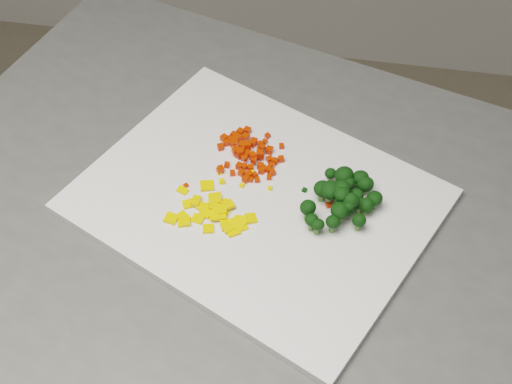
% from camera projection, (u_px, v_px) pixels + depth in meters
% --- Properties ---
extents(cutting_board, '(0.50, 0.45, 0.01)m').
position_uv_depth(cutting_board, '(256.00, 200.00, 0.86)').
color(cutting_board, silver).
rests_on(cutting_board, counter_block).
extents(carrot_pile, '(0.09, 0.09, 0.02)m').
position_uv_depth(carrot_pile, '(249.00, 151.00, 0.89)').
color(carrot_pile, red).
rests_on(carrot_pile, cutting_board).
extents(pepper_pile, '(0.10, 0.10, 0.01)m').
position_uv_depth(pepper_pile, '(213.00, 205.00, 0.84)').
color(pepper_pile, yellow).
rests_on(pepper_pile, cutting_board).
extents(broccoli_pile, '(0.11, 0.11, 0.05)m').
position_uv_depth(broccoli_pile, '(338.00, 202.00, 0.82)').
color(broccoli_pile, black).
rests_on(broccoli_pile, cutting_board).
extents(carrot_cube_0, '(0.01, 0.01, 0.01)m').
position_uv_depth(carrot_cube_0, '(224.00, 138.00, 0.92)').
color(carrot_cube_0, red).
rests_on(carrot_cube_0, carrot_pile).
extents(carrot_cube_1, '(0.01, 0.01, 0.01)m').
position_uv_depth(carrot_cube_1, '(227.00, 165.00, 0.89)').
color(carrot_cube_1, red).
rests_on(carrot_cube_1, carrot_pile).
extents(carrot_cube_2, '(0.01, 0.01, 0.01)m').
position_uv_depth(carrot_cube_2, '(270.00, 160.00, 0.90)').
color(carrot_cube_2, red).
rests_on(carrot_cube_2, carrot_pile).
extents(carrot_cube_3, '(0.01, 0.01, 0.01)m').
position_uv_depth(carrot_cube_3, '(246.00, 154.00, 0.90)').
color(carrot_cube_3, red).
rests_on(carrot_cube_3, carrot_pile).
extents(carrot_cube_4, '(0.01, 0.01, 0.01)m').
position_uv_depth(carrot_cube_4, '(236.00, 149.00, 0.91)').
color(carrot_cube_4, red).
rests_on(carrot_cube_4, carrot_pile).
extents(carrot_cube_5, '(0.01, 0.01, 0.01)m').
position_uv_depth(carrot_cube_5, '(221.00, 169.00, 0.89)').
color(carrot_cube_5, red).
rests_on(carrot_cube_5, carrot_pile).
extents(carrot_cube_6, '(0.01, 0.01, 0.01)m').
position_uv_depth(carrot_cube_6, '(260.00, 157.00, 0.90)').
color(carrot_cube_6, red).
rests_on(carrot_cube_6, carrot_pile).
extents(carrot_cube_7, '(0.01, 0.01, 0.01)m').
position_uv_depth(carrot_cube_7, '(261.00, 171.00, 0.88)').
color(carrot_cube_7, red).
rests_on(carrot_cube_7, carrot_pile).
extents(carrot_cube_8, '(0.01, 0.01, 0.01)m').
position_uv_depth(carrot_cube_8, '(237.00, 154.00, 0.90)').
color(carrot_cube_8, red).
rests_on(carrot_cube_8, carrot_pile).
extents(carrot_cube_9, '(0.01, 0.01, 0.01)m').
position_uv_depth(carrot_cube_9, '(242.00, 173.00, 0.88)').
color(carrot_cube_9, red).
rests_on(carrot_cube_9, carrot_pile).
extents(carrot_cube_10, '(0.01, 0.01, 0.01)m').
position_uv_depth(carrot_cube_10, '(251.00, 180.00, 0.87)').
color(carrot_cube_10, red).
rests_on(carrot_cube_10, carrot_pile).
extents(carrot_cube_11, '(0.01, 0.01, 0.01)m').
position_uv_depth(carrot_cube_11, '(229.00, 142.00, 0.92)').
color(carrot_cube_11, red).
rests_on(carrot_cube_11, carrot_pile).
extents(carrot_cube_12, '(0.01, 0.01, 0.01)m').
position_uv_depth(carrot_cube_12, '(240.00, 132.00, 0.93)').
color(carrot_cube_12, red).
rests_on(carrot_cube_12, carrot_pile).
extents(carrot_cube_13, '(0.01, 0.01, 0.01)m').
position_uv_depth(carrot_cube_13, '(261.00, 154.00, 0.90)').
color(carrot_cube_13, red).
rests_on(carrot_cube_13, carrot_pile).
extents(carrot_cube_14, '(0.01, 0.01, 0.01)m').
position_uv_depth(carrot_cube_14, '(281.00, 159.00, 0.90)').
color(carrot_cube_14, red).
rests_on(carrot_cube_14, carrot_pile).
extents(carrot_cube_15, '(0.01, 0.01, 0.01)m').
position_uv_depth(carrot_cube_15, '(252.00, 156.00, 0.90)').
color(carrot_cube_15, red).
rests_on(carrot_cube_15, carrot_pile).
extents(carrot_cube_16, '(0.01, 0.01, 0.01)m').
position_uv_depth(carrot_cube_16, '(282.00, 146.00, 0.91)').
color(carrot_cube_16, red).
rests_on(carrot_cube_16, carrot_pile).
extents(carrot_cube_17, '(0.01, 0.01, 0.01)m').
position_uv_depth(carrot_cube_17, '(269.00, 150.00, 0.90)').
color(carrot_cube_17, red).
rests_on(carrot_cube_17, carrot_pile).
extents(carrot_cube_18, '(0.01, 0.01, 0.01)m').
position_uv_depth(carrot_cube_18, '(272.00, 172.00, 0.88)').
color(carrot_cube_18, red).
rests_on(carrot_cube_18, carrot_pile).
extents(carrot_cube_19, '(0.01, 0.01, 0.01)m').
position_uv_depth(carrot_cube_19, '(246.00, 137.00, 0.92)').
color(carrot_cube_19, red).
rests_on(carrot_cube_19, carrot_pile).
extents(carrot_cube_20, '(0.01, 0.01, 0.01)m').
position_uv_depth(carrot_cube_20, '(271.00, 166.00, 0.89)').
color(carrot_cube_20, red).
rests_on(carrot_cube_20, carrot_pile).
extents(carrot_cube_21, '(0.01, 0.01, 0.01)m').
position_uv_depth(carrot_cube_21, '(240.00, 154.00, 0.90)').
color(carrot_cube_21, red).
rests_on(carrot_cube_21, carrot_pile).
extents(carrot_cube_22, '(0.01, 0.01, 0.01)m').
position_uv_depth(carrot_cube_22, '(245.00, 158.00, 0.89)').
color(carrot_cube_22, red).
rests_on(carrot_cube_22, carrot_pile).
extents(carrot_cube_23, '(0.01, 0.01, 0.01)m').
position_uv_depth(carrot_cube_23, '(260.00, 167.00, 0.89)').
color(carrot_cube_23, red).
rests_on(carrot_cube_23, carrot_pile).
extents(carrot_cube_24, '(0.01, 0.01, 0.01)m').
position_uv_depth(carrot_cube_24, '(244.00, 157.00, 0.90)').
color(carrot_cube_24, red).
rests_on(carrot_cube_24, carrot_pile).
extents(carrot_cube_25, '(0.01, 0.01, 0.01)m').
position_uv_depth(carrot_cube_25, '(237.00, 151.00, 0.90)').
color(carrot_cube_25, red).
rests_on(carrot_cube_25, carrot_pile).
extents(carrot_cube_26, '(0.01, 0.01, 0.01)m').
position_uv_depth(carrot_cube_26, '(248.00, 145.00, 0.90)').
color(carrot_cube_26, red).
rests_on(carrot_cube_26, carrot_pile).
extents(carrot_cube_27, '(0.01, 0.01, 0.01)m').
position_uv_depth(carrot_cube_27, '(265.00, 142.00, 0.92)').
color(carrot_cube_27, red).
rests_on(carrot_cube_27, carrot_pile).
extents(carrot_cube_28, '(0.01, 0.01, 0.01)m').
position_uv_depth(carrot_cube_28, '(249.00, 175.00, 0.88)').
color(carrot_cube_28, red).
rests_on(carrot_cube_28, carrot_pile).
extents(carrot_cube_29, '(0.01, 0.01, 0.01)m').
position_uv_depth(carrot_cube_29, '(241.00, 152.00, 0.90)').
color(carrot_cube_29, red).
rests_on(carrot_cube_29, carrot_pile).
extents(carrot_cube_30, '(0.01, 0.01, 0.01)m').
position_uv_depth(carrot_cube_30, '(268.00, 169.00, 0.88)').
color(carrot_cube_30, red).
rests_on(carrot_cube_30, carrot_pile).
extents(carrot_cube_31, '(0.01, 0.01, 0.01)m').
position_uv_depth(carrot_cube_31, '(241.00, 144.00, 0.90)').
color(carrot_cube_31, red).
rests_on(carrot_cube_31, carrot_pile).
extents(carrot_cube_32, '(0.01, 0.01, 0.01)m').
position_uv_depth(carrot_cube_32, '(253.00, 143.00, 0.91)').
color(carrot_cube_32, red).
rests_on(carrot_cube_32, carrot_pile).
extents(carrot_cube_33, '(0.01, 0.01, 0.01)m').
position_uv_depth(carrot_cube_33, '(254.00, 142.00, 0.91)').
color(carrot_cube_33, red).
rests_on(carrot_cube_33, carrot_pile).
extents(carrot_cube_34, '(0.01, 0.01, 0.01)m').
position_uv_depth(carrot_cube_34, '(237.00, 151.00, 0.90)').
color(carrot_cube_34, red).
rests_on(carrot_cube_34, carrot_pile).
extents(carrot_cube_35, '(0.01, 0.01, 0.01)m').
position_uv_depth(carrot_cube_35, '(230.00, 139.00, 0.92)').
color(carrot_cube_35, red).
rests_on(carrot_cube_35, carrot_pile).
extents(carrot_cube_36, '(0.01, 0.01, 0.01)m').
position_uv_depth(carrot_cube_36, '(233.00, 173.00, 0.88)').
color(carrot_cube_36, red).
rests_on(carrot_cube_36, carrot_pile).
extents(carrot_cube_37, '(0.01, 0.01, 0.01)m').
position_uv_depth(carrot_cube_37, '(255.00, 175.00, 0.88)').
color(carrot_cube_37, red).
rests_on(carrot_cube_37, carrot_pile).
extents(carrot_cube_38, '(0.01, 0.01, 0.01)m').
position_uv_depth(carrot_cube_38, '(254.00, 160.00, 0.89)').
color(carrot_cube_38, red).
rests_on(carrot_cube_38, carrot_pile).
extents(carrot_cube_39, '(0.01, 0.01, 0.01)m').
position_uv_depth(carrot_cube_39, '(268.00, 136.00, 0.92)').
color(carrot_cube_39, red).
rests_on(carrot_cube_39, carrot_pile).
extents(carrot_cube_40, '(0.01, 0.01, 0.01)m').
position_uv_depth(carrot_cube_40, '(251.00, 168.00, 0.89)').
color(carrot_cube_40, red).
rests_on(carrot_cube_40, carrot_pile).
extents(carrot_cube_41, '(0.01, 0.01, 0.01)m').
position_uv_depth(carrot_cube_41, '(220.00, 170.00, 0.88)').
color(carrot_cube_41, red).
rests_on(carrot_cube_41, carrot_pile).
extents(carrot_cube_42, '(0.01, 0.01, 0.01)m').
position_uv_depth(carrot_cube_42, '(263.00, 148.00, 0.90)').
color(carrot_cube_42, red).
rests_on(carrot_cube_42, carrot_pile).
extents(carrot_cube_43, '(0.01, 0.01, 0.01)m').
position_uv_depth(carrot_cube_43, '(238.00, 138.00, 0.92)').
color(carrot_cube_43, red).
rests_on(carrot_cube_43, carrot_pile).
extents(carrot_cube_44, '(0.01, 0.01, 0.01)m').
position_uv_depth(carrot_cube_44, '(239.00, 166.00, 0.89)').
color(carrot_cube_44, red).
rests_on(carrot_cube_44, carrot_pile).
extents(carrot_cube_45, '(0.01, 0.01, 0.01)m').
position_uv_depth(carrot_cube_45, '(269.00, 177.00, 0.88)').
color(carrot_cube_45, red).
rests_on(carrot_cube_45, carrot_pile).
extents(carrot_cube_46, '(0.01, 0.01, 0.01)m').
position_uv_depth(carrot_cube_46, '(262.00, 170.00, 0.88)').
color(carrot_cube_46, red).
rests_on(carrot_cube_46, carrot_pile).
extents(carrot_cube_47, '(0.01, 0.01, 0.01)m').
position_uv_depth(carrot_cube_47, '(275.00, 161.00, 0.89)').
color(carrot_cube_47, red).
rests_on(carrot_cube_47, carrot_pile).
extents(carrot_cube_48, '(0.01, 0.01, 0.01)m').
position_uv_depth(carrot_cube_48, '(234.00, 135.00, 0.92)').
color(carrot_cube_48, red).
rests_on(carrot_cube_48, carrot_pile).
extents(carrot_cube_49, '(0.01, 0.01, 0.01)m').
position_uv_depth(carrot_cube_49, '(263.00, 168.00, 0.89)').
color(carrot_cube_49, red).
rests_on(carrot_cube_49, carrot_pile).
extents(carrot_cube_50, '(0.01, 0.01, 0.01)m').
position_uv_depth(carrot_cube_50, '(253.00, 156.00, 0.89)').
color(carrot_cube_50, red).
rests_on(carrot_cube_50, carrot_pile).
extents(carrot_cube_51, '(0.01, 0.01, 0.01)m').
position_uv_depth(carrot_cube_51, '(259.00, 155.00, 0.89)').
color(carrot_cube_51, red).
rests_on(carrot_cube_51, carrot_pile).
extents(carrot_cube_52, '(0.01, 0.01, 0.01)m').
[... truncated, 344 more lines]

